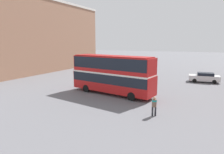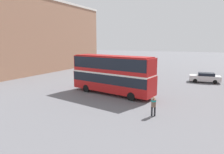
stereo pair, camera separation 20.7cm
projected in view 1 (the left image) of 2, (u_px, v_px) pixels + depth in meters
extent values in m
plane|color=slate|center=(122.00, 93.00, 25.46)|extent=(240.00, 240.00, 0.00)
cube|color=#9E7056|center=(37.00, 37.00, 44.84)|extent=(9.70, 34.50, 15.05)
cube|color=silver|center=(35.00, 1.00, 43.50)|extent=(10.00, 34.80, 0.50)
cube|color=red|center=(112.00, 82.00, 24.93)|extent=(11.19, 4.19, 2.25)
cube|color=red|center=(112.00, 65.00, 24.56)|extent=(11.02, 4.09, 2.05)
cube|color=black|center=(112.00, 78.00, 24.85)|extent=(11.09, 4.21, 1.11)
cube|color=black|center=(112.00, 63.00, 24.52)|extent=(10.86, 4.10, 1.39)
cube|color=silver|center=(112.00, 73.00, 24.73)|extent=(11.09, 4.20, 0.20)
cube|color=maroon|center=(112.00, 56.00, 24.38)|extent=(10.51, 3.84, 0.10)
cylinder|color=black|center=(141.00, 92.00, 24.05)|extent=(1.02, 0.45, 0.99)
cylinder|color=black|center=(132.00, 96.00, 22.20)|extent=(1.02, 0.45, 0.99)
cylinder|color=black|center=(98.00, 85.00, 27.91)|extent=(1.02, 0.45, 0.99)
cylinder|color=black|center=(86.00, 88.00, 26.06)|extent=(1.02, 0.45, 0.99)
cylinder|color=#232328|center=(152.00, 111.00, 17.60)|extent=(0.16, 0.16, 0.85)
cylinder|color=#232328|center=(155.00, 111.00, 17.62)|extent=(0.16, 0.16, 0.85)
cylinder|color=brown|center=(154.00, 103.00, 17.48)|extent=(0.56, 0.56, 0.67)
cylinder|color=teal|center=(154.00, 101.00, 17.44)|extent=(0.60, 0.60, 0.15)
sphere|color=tan|center=(154.00, 98.00, 17.40)|extent=(0.23, 0.23, 0.23)
cube|color=silver|center=(204.00, 78.00, 32.43)|extent=(4.81, 2.32, 0.85)
cube|color=black|center=(206.00, 74.00, 32.25)|extent=(2.58, 1.89, 0.45)
cylinder|color=black|center=(194.00, 81.00, 32.22)|extent=(0.66, 0.29, 0.64)
cylinder|color=black|center=(194.00, 79.00, 33.73)|extent=(0.66, 0.29, 0.64)
cylinder|color=black|center=(214.00, 82.00, 31.25)|extent=(0.66, 0.29, 0.64)
cylinder|color=black|center=(213.00, 80.00, 32.76)|extent=(0.66, 0.29, 0.64)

